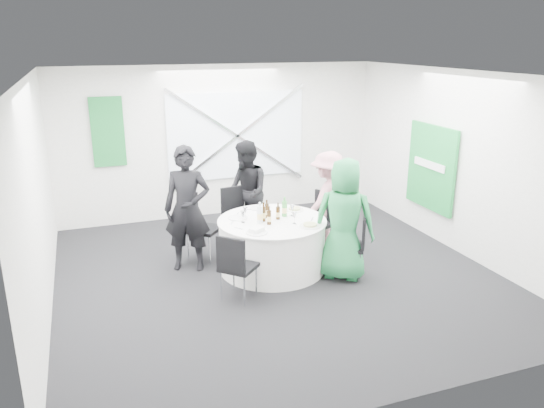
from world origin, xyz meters
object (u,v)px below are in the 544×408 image
object	(u,v)px
chair_back	(236,211)
clear_water_bottle	(260,215)
chair_front_left	(235,263)
person_woman_pink	(328,200)
chair_front_right	(355,241)
person_man_back_left	(187,209)
banquet_table	(272,245)
green_water_bottle	(284,209)
person_man_back	(246,192)
chair_back_right	(320,217)
person_woman_green	(344,220)
chair_back_left	(198,222)

from	to	relation	value
chair_back	clear_water_bottle	xyz separation A→B (m)	(0.00, -1.22, 0.33)
chair_front_left	person_woman_pink	distance (m)	2.36
person_woman_pink	chair_front_right	bearing A→B (deg)	57.51
person_man_back_left	person_woman_pink	xyz separation A→B (m)	(2.27, 0.10, -0.13)
banquet_table	green_water_bottle	bearing A→B (deg)	23.26
chair_front_right	person_woman_pink	distance (m)	1.21
person_man_back_left	person_man_back	size ratio (longest dim) A/B	1.08
person_man_back	green_water_bottle	world-z (taller)	person_man_back
person_man_back	clear_water_bottle	distance (m)	1.29
chair_back_right	person_woman_green	distance (m)	1.05
chair_back_left	chair_front_left	bearing A→B (deg)	-134.79
person_woman_green	chair_back_left	bearing A→B (deg)	-2.83
chair_front_right	person_man_back_left	size ratio (longest dim) A/B	0.50
chair_back	person_man_back_left	size ratio (longest dim) A/B	0.52
chair_back_left	green_water_bottle	bearing A→B (deg)	-80.32
chair_back_right	chair_front_right	xyz separation A→B (m)	(0.06, -1.03, -0.02)
person_woman_green	person_man_back	bearing A→B (deg)	-29.92
chair_front_right	chair_back_left	bearing A→B (deg)	-94.37
chair_back_right	person_man_back_left	world-z (taller)	person_man_back_left
banquet_table	person_woman_green	xyz separation A→B (m)	(0.84, -0.59, 0.48)
banquet_table	chair_front_left	size ratio (longest dim) A/B	1.71
person_man_back	chair_back_left	bearing A→B (deg)	-63.87
clear_water_bottle	person_man_back_left	bearing A→B (deg)	150.73
chair_front_right	chair_back	bearing A→B (deg)	-114.15
chair_front_right	chair_front_left	xyz separation A→B (m)	(-1.79, -0.16, -0.00)
person_woman_pink	clear_water_bottle	size ratio (longest dim) A/B	5.15
chair_back	chair_front_right	bearing A→B (deg)	-65.62
person_woman_pink	green_water_bottle	xyz separation A→B (m)	(-0.92, -0.46, 0.09)
chair_front_right	clear_water_bottle	world-z (taller)	clear_water_bottle
chair_back	person_man_back_left	world-z (taller)	person_man_back_left
chair_back_right	chair_back_left	bearing A→B (deg)	-124.41
chair_back_left	chair_back_right	xyz separation A→B (m)	(1.86, -0.36, -0.02)
chair_back	person_woman_green	world-z (taller)	person_woman_green
banquet_table	chair_front_right	world-z (taller)	chair_front_right
chair_back	chair_front_left	bearing A→B (deg)	-116.36
banquet_table	person_woman_pink	xyz separation A→B (m)	(1.15, 0.56, 0.40)
chair_back	chair_back_left	xyz separation A→B (m)	(-0.71, -0.39, 0.03)
green_water_bottle	chair_back	bearing A→B (deg)	112.09
chair_back	chair_back_left	distance (m)	0.81
banquet_table	person_man_back	bearing A→B (deg)	90.23
person_man_back_left	person_woman_pink	distance (m)	2.27
chair_front_right	chair_front_left	distance (m)	1.79
person_woman_pink	person_woman_green	world-z (taller)	person_woman_green
chair_front_left	person_woman_green	bearing A→B (deg)	-128.44
person_woman_green	chair_back_right	bearing A→B (deg)	-61.06
banquet_table	chair_back	xyz separation A→B (m)	(-0.20, 1.16, 0.17)
green_water_bottle	person_man_back_left	bearing A→B (deg)	165.09
chair_back_left	person_man_back_left	bearing A→B (deg)	-173.72
chair_back	chair_front_left	distance (m)	2.02
chair_back_right	person_man_back	size ratio (longest dim) A/B	0.57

